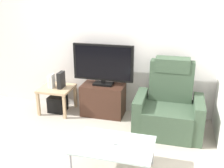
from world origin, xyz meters
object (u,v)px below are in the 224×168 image
tv_stand (103,100)px  cell_phone (113,141)px  book_leftmost (50,81)px  game_console (61,80)px  television (103,64)px  recliner_armchair (169,108)px  subwoofer_box (58,104)px  book_middle (53,81)px  side_table (57,91)px  coffee_table (114,146)px

tv_stand → cell_phone: 1.51m
book_leftmost → game_console: game_console is taller
television → cell_phone: (0.53, -1.43, -0.50)m
recliner_armchair → book_leftmost: recliner_armchair is taller
television → tv_stand: bearing=-90.0°
subwoofer_box → book_middle: size_ratio=1.18×
tv_stand → television: bearing=90.0°
game_console → cell_phone: size_ratio=1.85×
side_table → book_leftmost: bearing=-168.7°
cell_phone → coffee_table: bearing=-98.7°
television → coffee_table: 1.67m
television → subwoofer_box: 1.11m
recliner_armchair → television: bearing=166.1°
tv_stand → coffee_table: bearing=-69.0°
game_console → book_middle: bearing=-168.4°
subwoofer_box → cell_phone: cell_phone is taller
subwoofer_box → cell_phone: bearing=-44.7°
book_middle → television: bearing=7.6°
television → recliner_armchair: size_ratio=0.93×
recliner_armchair → book_leftmost: size_ratio=5.16×
coffee_table → television: bearing=110.7°
tv_stand → television: (0.00, 0.02, 0.62)m
television → side_table: (-0.81, -0.10, -0.52)m
book_leftmost → game_console: size_ratio=0.76×
television → side_table: television is taller
recliner_armchair → coffee_table: bearing=-113.4°
book_middle → cell_phone: book_middle is taller
television → recliner_armchair: (1.10, -0.30, -0.52)m
side_table → book_leftmost: book_leftmost is taller
recliner_armchair → game_console: recliner_armchair is taller
television → coffee_table: television is taller
side_table → game_console: (0.09, 0.01, 0.21)m
side_table → game_console: bearing=6.3°
side_table → cell_phone: side_table is taller
game_console → book_leftmost: bearing=-171.0°
tv_stand → side_table: size_ratio=1.31×
book_middle → game_console: game_console is taller
subwoofer_box → television: bearing=6.7°
cell_phone → side_table: bearing=100.2°
subwoofer_box → game_console: 0.45m
cell_phone → recliner_armchair: bearing=28.2°
cell_phone → book_leftmost: bearing=102.7°
side_table → game_console: 0.23m
game_console → cell_phone: bearing=-46.9°
side_table → subwoofer_box: size_ratio=1.93×
recliner_armchair → side_table: 1.92m
recliner_armchair → game_console: 1.85m
book_leftmost → coffee_table: book_leftmost is taller
book_leftmost → game_console: bearing=9.0°
television → side_table: size_ratio=1.85×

